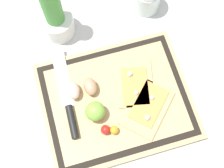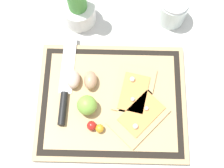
{
  "view_description": "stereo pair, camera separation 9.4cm",
  "coord_description": "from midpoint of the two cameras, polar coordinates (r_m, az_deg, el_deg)",
  "views": [
    {
      "loc": [
        -0.09,
        -0.25,
        0.93
      ],
      "look_at": [
        0.0,
        0.05,
        0.04
      ],
      "focal_mm": 50.0,
      "sensor_mm": 36.0,
      "label": 1
    },
    {
      "loc": [
        0.01,
        -0.27,
        0.93
      ],
      "look_at": [
        0.0,
        0.05,
        0.04
      ],
      "focal_mm": 50.0,
      "sensor_mm": 36.0,
      "label": 2
    }
  ],
  "objects": [
    {
      "name": "ground_plane",
      "position": [
        0.96,
        2.71,
        -3.72
      ],
      "size": [
        6.0,
        6.0,
        0.0
      ],
      "primitive_type": "plane",
      "color": "silver"
    },
    {
      "name": "cutting_board",
      "position": [
        0.95,
        2.74,
        -3.56
      ],
      "size": [
        0.45,
        0.37,
        0.02
      ],
      "color": "tan",
      "rests_on": "ground_plane"
    },
    {
      "name": "pizza_slice_near",
      "position": [
        0.93,
        7.87,
        -6.3
      ],
      "size": [
        0.19,
        0.2,
        0.02
      ],
      "color": "tan",
      "rests_on": "cutting_board"
    },
    {
      "name": "pizza_slice_far",
      "position": [
        0.95,
        6.92,
        -1.53
      ],
      "size": [
        0.14,
        0.17,
        0.02
      ],
      "color": "tan",
      "rests_on": "cutting_board"
    },
    {
      "name": "knife",
      "position": [
        0.95,
        -5.88,
        -2.13
      ],
      "size": [
        0.05,
        0.3,
        0.02
      ],
      "color": "silver",
      "rests_on": "cutting_board"
    },
    {
      "name": "egg_brown",
      "position": [
        0.94,
        -1.13,
        0.28
      ],
      "size": [
        0.04,
        0.06,
        0.04
      ],
      "primitive_type": "ellipsoid",
      "color": "tan",
      "rests_on": "cutting_board"
    },
    {
      "name": "egg_pink",
      "position": [
        0.95,
        -4.28,
        0.45
      ],
      "size": [
        0.04,
        0.06,
        0.04
      ],
      "primitive_type": "ellipsoid",
      "color": "beige",
      "rests_on": "cutting_board"
    },
    {
      "name": "lime",
      "position": [
        0.91,
        -1.67,
        -4.32
      ],
      "size": [
        0.06,
        0.06,
        0.06
      ],
      "primitive_type": "sphere",
      "color": "#7FB742",
      "rests_on": "cutting_board"
    },
    {
      "name": "cherry_tomato_red",
      "position": [
        0.91,
        -0.81,
        -8.07
      ],
      "size": [
        0.03,
        0.03,
        0.03
      ],
      "primitive_type": "sphere",
      "color": "red",
      "rests_on": "cutting_board"
    },
    {
      "name": "cherry_tomato_yellow",
      "position": [
        0.91,
        0.7,
        -8.58
      ],
      "size": [
        0.03,
        0.03,
        0.03
      ],
      "primitive_type": "sphere",
      "color": "gold",
      "rests_on": "cutting_board"
    },
    {
      "name": "herb_pot",
      "position": [
        1.01,
        -3.6,
        13.75
      ],
      "size": [
        0.11,
        0.11,
        0.23
      ],
      "color": "white",
      "rests_on": "ground_plane"
    },
    {
      "name": "sauce_jar",
      "position": [
        1.07,
        13.49,
        12.51
      ],
      "size": [
        0.09,
        0.09,
        0.1
      ],
      "color": "silver",
      "rests_on": "ground_plane"
    }
  ]
}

